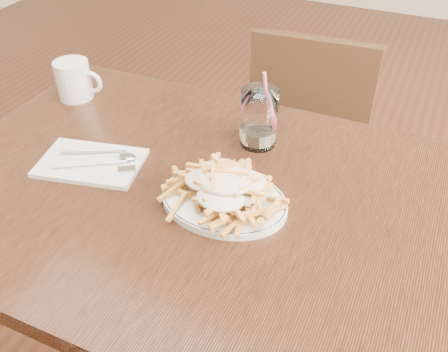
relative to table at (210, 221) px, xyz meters
The scene contains 8 objects.
table is the anchor object (origin of this frame).
chair_far 0.79m from the table, 88.67° to the left, with size 0.41×0.41×0.83m.
fries_plate 0.10m from the table, 25.77° to the right, with size 0.28×0.25×0.02m.
loaded_fries 0.14m from the table, 25.77° to the right, with size 0.26×0.22×0.07m.
napkin 0.29m from the table, behind, with size 0.22×0.14×0.01m, color silver.
cutlery 0.29m from the table, behind, with size 0.19×0.16×0.01m.
water_glass 0.25m from the table, 83.51° to the left, with size 0.08×0.08×0.18m.
coffee_mug 0.56m from the table, 156.26° to the left, with size 0.13×0.09×0.10m.
Camera 1 is at (0.35, -0.70, 1.39)m, focal length 40.00 mm.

